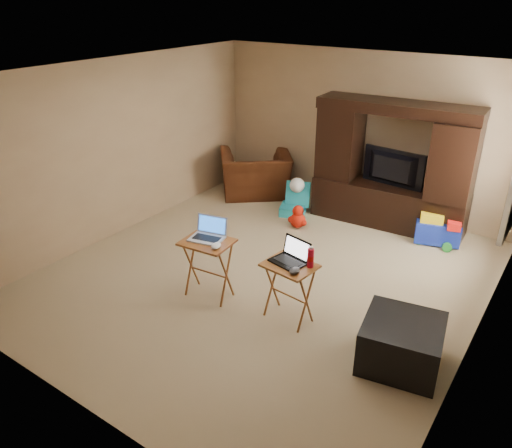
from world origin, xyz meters
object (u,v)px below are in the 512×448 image
Objects in this scene: mouse_right at (295,271)px; plush_toy at (298,216)px; laptop_left at (206,230)px; laptop_right at (288,253)px; entertainment_center at (392,166)px; tray_table_right at (289,292)px; water_bottle at (311,258)px; mouse_left at (216,246)px; recliner at (256,174)px; ottoman at (401,343)px; tray_table_left at (208,269)px; child_rocker at (293,199)px; television at (391,169)px; push_toy at (438,229)px.

plush_toy is at bearing 119.03° from mouse_right.
laptop_left is 1.01m from laptop_right.
tray_table_right is (0.03, -2.97, -0.60)m from entertainment_center.
laptop_left reaches higher than laptop_right.
mouse_left is at bearing -164.28° from water_bottle.
entertainment_center is 16.52× the size of mouse_right.
entertainment_center is at bearing 97.30° from tray_table_right.
laptop_left is at bearing 179.41° from mouse_right.
recliner reaches higher than ottoman.
mouse_left is at bearing 77.53° from recliner.
laptop_left is at bearing -111.50° from entertainment_center.
plush_toy is 2.60× the size of mouse_right.
laptop_right reaches higher than tray_table_left.
child_rocker is 0.76× the size of tray_table_right.
recliner is at bearing 8.06° from television.
water_bottle is at bearing -76.56° from child_rocker.
child_rocker is 2.63m from tray_table_left.
laptop_left reaches higher than recliner.
ottoman is 3.47× the size of water_bottle.
push_toy is 2.87m from tray_table_right.
water_bottle is at bearing 26.14° from laptop_right.
entertainment_center is 1.58m from plush_toy.
child_rocker is 3.04m from mouse_right.
laptop_left is at bearing -140.16° from push_toy.
television is 3.06m from mouse_right.
mouse_right is (-1.14, -0.11, 0.48)m from ottoman.
push_toy is 3.46m from laptop_left.
plush_toy is at bearing -71.05° from child_rocker.
water_bottle is (1.29, -2.00, 0.61)m from plush_toy.
television is 2.91m from laptop_right.
television reaches higher than laptop_left.
push_toy is 0.85× the size of ottoman.
water_bottle reaches higher than mouse_left.
mouse_right is at bearing 90.75° from recliner.
laptop_right is at bearing 160.07° from tray_table_right.
child_rocker is at bearing 102.31° from mouse_left.
television is at bearing 151.21° from push_toy.
child_rocker is (-1.37, -0.46, -0.64)m from television.
plush_toy is 2.36m from tray_table_right.
mouse_right is (-0.69, -2.87, 0.48)m from push_toy.
tray_table_left is (0.08, -2.22, 0.18)m from plush_toy.
tray_table_right is (-0.82, -2.75, 0.11)m from push_toy.
tray_table_right is 0.46m from laptop_right.
entertainment_center reaches higher than mouse_left.
mouse_left reaches higher than push_toy.
recliner is 3.27m from tray_table_left.
ottoman is 1.93× the size of laptop_left.
recliner reaches higher than push_toy.
tray_table_left is 5.20× the size of mouse_right.
recliner is at bearing 102.31° from laptop_left.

